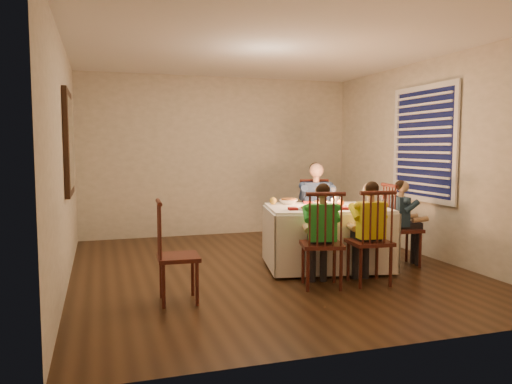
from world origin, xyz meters
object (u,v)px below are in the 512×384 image
object	(u,v)px
dining_table	(327,224)
child_yellow	(369,283)
serving_bowl	(288,202)
chair_near_right	(369,283)
chair_adult	(316,254)
chair_near_left	(321,287)
adult	(316,254)
child_teal	(401,265)
child_green	(321,287)
chair_end	(401,265)
chair_extra	(179,302)

from	to	relation	value
dining_table	child_yellow	world-z (taller)	dining_table
serving_bowl	chair_near_right	bearing A→B (deg)	-68.24
chair_adult	child_yellow	xyz separation A→B (m)	(-0.06, -1.52, 0.00)
chair_near_left	adult	xyz separation A→B (m)	(0.60, 1.48, 0.00)
chair_near_right	child_teal	world-z (taller)	child_teal
serving_bowl	chair_adult	bearing A→B (deg)	32.56
chair_adult	chair_near_left	distance (m)	1.60
child_green	child_teal	size ratio (longest dim) A/B	1.03
serving_bowl	chair_end	bearing A→B (deg)	-23.55
chair_end	child_teal	world-z (taller)	child_teal
chair_adult	adult	bearing A→B (deg)	0.00
chair_near_right	chair_near_left	bearing A→B (deg)	1.31
chair_near_left	chair_extra	world-z (taller)	chair_near_left
chair_extra	adult	size ratio (longest dim) A/B	0.78
adult	child_yellow	distance (m)	1.52
dining_table	child_yellow	distance (m)	0.95
dining_table	serving_bowl	distance (m)	0.58
child_yellow	serving_bowl	world-z (taller)	serving_bowl
chair_end	chair_extra	distance (m)	2.92
chair_adult	chair_extra	distance (m)	2.60
chair_near_right	child_yellow	xyz separation A→B (m)	(0.00, 0.00, 0.00)
child_green	child_yellow	distance (m)	0.54
chair_near_left	child_yellow	size ratio (longest dim) A/B	0.92
child_green	serving_bowl	size ratio (longest dim) A/B	4.71
chair_adult	chair_end	distance (m)	1.17
chair_near_left	child_teal	world-z (taller)	child_teal
chair_near_right	adult	size ratio (longest dim) A/B	0.81
chair_near_left	child_teal	xyz separation A→B (m)	(1.35, 0.59, 0.00)
chair_adult	chair_extra	bearing A→B (deg)	-129.25
serving_bowl	child_green	bearing A→B (deg)	-93.52
child_yellow	child_teal	xyz separation A→B (m)	(0.81, 0.62, 0.00)
chair_near_left	chair_extra	bearing A→B (deg)	16.04
child_teal	chair_end	bearing A→B (deg)	0.00
adult	child_green	distance (m)	1.60
chair_near_left	chair_end	distance (m)	1.47
chair_near_left	serving_bowl	distance (m)	1.38
serving_bowl	child_yellow	bearing A→B (deg)	-68.24
chair_extra	child_yellow	size ratio (longest dim) A/B	0.88
adult	child_teal	size ratio (longest dim) A/B	1.18
child_teal	serving_bowl	bearing A→B (deg)	73.10
chair_end	chair_extra	world-z (taller)	chair_end
dining_table	child_teal	size ratio (longest dim) A/B	1.52
child_green	serving_bowl	bearing A→B (deg)	-79.42
adult	child_teal	xyz separation A→B (m)	(0.75, -0.90, 0.00)
chair_end	child_teal	xyz separation A→B (m)	(0.00, 0.00, 0.00)
dining_table	chair_near_left	xyz separation A→B (m)	(-0.41, -0.74, -0.53)
chair_near_right	child_teal	xyz separation A→B (m)	(0.81, 0.62, 0.00)
dining_table	chair_near_right	size ratio (longest dim) A/B	1.58
child_green	child_yellow	xyz separation A→B (m)	(0.54, -0.03, 0.00)
dining_table	chair_near_right	bearing A→B (deg)	-69.65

